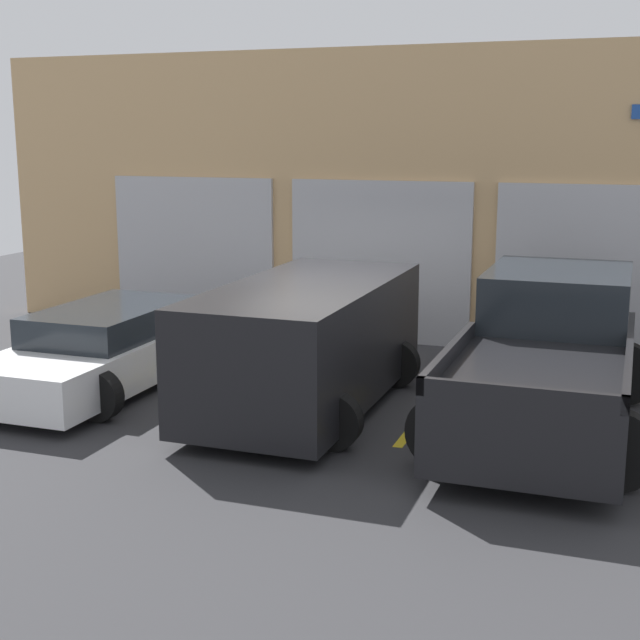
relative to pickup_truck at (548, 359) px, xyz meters
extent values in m
plane|color=#2D2D30|center=(-3.07, 0.83, -0.85)|extent=(28.00, 28.00, 0.00)
cube|color=tan|center=(-3.07, 4.13, 1.66)|extent=(15.40, 0.60, 5.03)
cube|color=#ADADB2|center=(-6.88, 3.79, 0.55)|extent=(3.22, 0.08, 2.81)
cube|color=#ADADB2|center=(-3.27, 3.79, 0.55)|extent=(3.22, 0.08, 2.81)
cube|color=#ADADB2|center=(0.35, 3.79, 0.55)|extent=(3.22, 0.08, 2.81)
cube|color=black|center=(0.00, -0.33, -0.19)|extent=(1.97, 5.08, 0.86)
cube|color=#1E2328|center=(0.00, 1.07, 0.61)|extent=(1.81, 2.29, 0.73)
cube|color=black|center=(-0.95, -1.47, 0.33)|extent=(0.08, 2.80, 0.18)
cube|color=black|center=(0.95, -1.47, 0.33)|extent=(0.08, 2.80, 0.18)
cube|color=black|center=(0.00, -2.83, 0.33)|extent=(1.97, 0.08, 0.18)
cylinder|color=black|center=(-0.88, 1.25, -0.42)|extent=(0.86, 0.22, 0.86)
cylinder|color=black|center=(0.88, 1.25, -0.42)|extent=(0.86, 0.22, 0.86)
cylinder|color=black|center=(-0.88, -1.91, -0.42)|extent=(0.86, 0.22, 0.86)
cylinder|color=black|center=(0.88, -1.91, -0.42)|extent=(0.86, 0.22, 0.86)
cube|color=white|center=(-6.13, -0.33, -0.41)|extent=(1.71, 4.57, 0.59)
cube|color=#1E2328|center=(-6.13, -0.22, 0.10)|extent=(1.51, 2.51, 0.42)
cylinder|color=black|center=(-6.88, 1.09, -0.52)|extent=(0.66, 0.22, 0.66)
cylinder|color=black|center=(-5.38, 1.09, -0.52)|extent=(0.66, 0.22, 0.66)
cylinder|color=black|center=(-6.88, -1.75, -0.52)|extent=(0.66, 0.22, 0.66)
cylinder|color=black|center=(-5.38, -1.75, -0.52)|extent=(0.66, 0.22, 0.66)
cube|color=black|center=(-3.07, -0.33, 0.07)|extent=(1.91, 4.51, 1.52)
cube|color=#1E2328|center=(-3.07, 1.87, 0.59)|extent=(1.72, 0.06, 0.28)
cylinder|color=black|center=(-3.91, 1.07, -0.51)|extent=(0.68, 0.22, 0.68)
cylinder|color=black|center=(-2.22, 1.07, -0.51)|extent=(0.68, 0.22, 0.68)
cylinder|color=black|center=(-3.91, -1.73, -0.51)|extent=(0.68, 0.22, 0.68)
cylinder|color=black|center=(-2.22, -1.73, -0.51)|extent=(0.68, 0.22, 0.68)
cube|color=gold|center=(-7.66, -0.33, -0.85)|extent=(0.12, 2.20, 0.01)
cube|color=gold|center=(-4.60, -0.33, -0.85)|extent=(0.12, 2.20, 0.01)
cube|color=gold|center=(-1.53, -0.33, -0.85)|extent=(0.12, 2.20, 0.01)
camera|label=1|loc=(0.95, -11.02, 2.73)|focal=50.00mm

